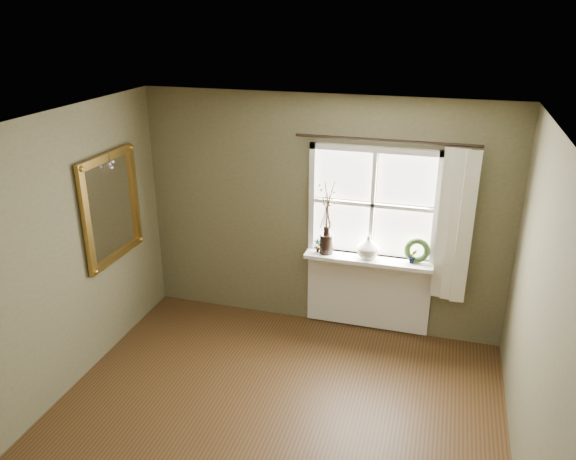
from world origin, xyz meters
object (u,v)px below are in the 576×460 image
Objects in this scene: dark_jug at (326,244)px; cream_vase at (368,247)px; wreath at (417,253)px; gilt_mirror at (111,207)px.

cream_vase reaches higher than dark_jug.
wreath is (0.95, 0.04, -0.01)m from dark_jug.
wreath is 3.17m from gilt_mirror.
dark_jug is at bearing 21.63° from gilt_mirror.
cream_vase reaches higher than wreath.
dark_jug is 0.19× the size of gilt_mirror.
gilt_mirror is (-3.01, -0.85, 0.50)m from wreath.
dark_jug is 0.45m from cream_vase.
dark_jug is 2.27m from gilt_mirror.
wreath is 0.24× the size of gilt_mirror.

